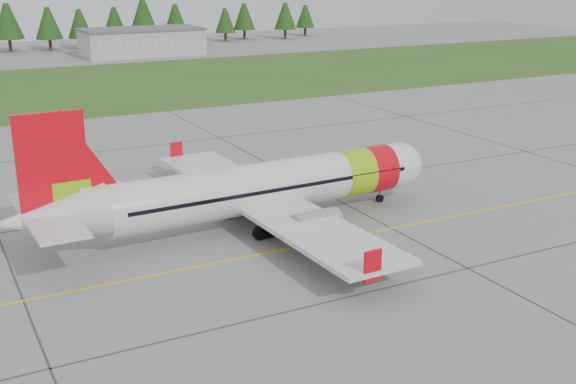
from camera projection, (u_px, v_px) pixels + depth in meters
ground at (328, 302)px, 40.04m from camera, size 320.00×320.00×0.00m
aircraft at (259, 188)px, 51.11m from camera, size 31.72×29.16×9.61m
grass_strip at (52, 89)px, 109.31m from camera, size 320.00×50.00×0.03m
taxi_guideline at (265, 253)px, 46.80m from camera, size 120.00×0.25×0.02m
hangar_east at (142, 43)px, 150.03m from camera, size 24.00×12.00×5.20m
treeline at (1, 28)px, 155.12m from camera, size 160.00×8.00×10.00m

